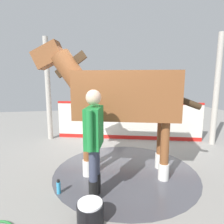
{
  "coord_description": "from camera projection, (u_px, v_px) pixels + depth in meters",
  "views": [
    {
      "loc": [
        3.94,
        -0.91,
        1.87
      ],
      "look_at": [
        0.76,
        -0.34,
        1.32
      ],
      "focal_mm": 30.35,
      "sensor_mm": 36.0,
      "label": 1
    }
  ],
  "objects": [
    {
      "name": "ground_plane",
      "position": [
        121.0,
        164.0,
        4.3
      ],
      "size": [
        16.0,
        16.0,
        0.02
      ],
      "primitive_type": "cube",
      "color": "gray"
    },
    {
      "name": "bottle_shampoo",
      "position": [
        59.0,
        187.0,
        3.14
      ],
      "size": [
        0.07,
        0.07,
        0.25
      ],
      "color": "#3399CC",
      "rests_on": "ground"
    },
    {
      "name": "handler",
      "position": [
        94.0,
        137.0,
        2.91
      ],
      "size": [
        0.67,
        0.35,
        1.73
      ],
      "rotation": [
        0.0,
        0.0,
        1.29
      ],
      "color": "black",
      "rests_on": "ground"
    },
    {
      "name": "roof_post_far",
      "position": [
        217.0,
        91.0,
        5.35
      ],
      "size": [
        0.16,
        0.16,
        3.15
      ],
      "primitive_type": "cylinder",
      "color": "#B7B2A8",
      "rests_on": "ground"
    },
    {
      "name": "horse",
      "position": [
        120.0,
        97.0,
        3.68
      ],
      "size": [
        1.4,
        3.19,
        2.62
      ],
      "rotation": [
        0.0,
        0.0,
        -1.86
      ],
      "color": "brown",
      "rests_on": "ground"
    },
    {
      "name": "wet_patch",
      "position": [
        125.0,
        171.0,
        3.93
      ],
      "size": [
        2.92,
        2.92,
        0.0
      ],
      "primitive_type": "cylinder",
      "color": "#4C4C54",
      "rests_on": "ground"
    },
    {
      "name": "barrier_wall",
      "position": [
        128.0,
        122.0,
        6.0
      ],
      "size": [
        1.35,
        4.38,
        1.2
      ],
      "color": "silver",
      "rests_on": "ground"
    },
    {
      "name": "roof_post_near",
      "position": [
        48.0,
        90.0,
        5.87
      ],
      "size": [
        0.16,
        0.16,
        3.15
      ],
      "primitive_type": "cylinder",
      "color": "#B7B2A8",
      "rests_on": "ground"
    },
    {
      "name": "wash_bucket",
      "position": [
        90.0,
        213.0,
        2.48
      ],
      "size": [
        0.35,
        0.35,
        0.3
      ],
      "color": "black",
      "rests_on": "ground"
    }
  ]
}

